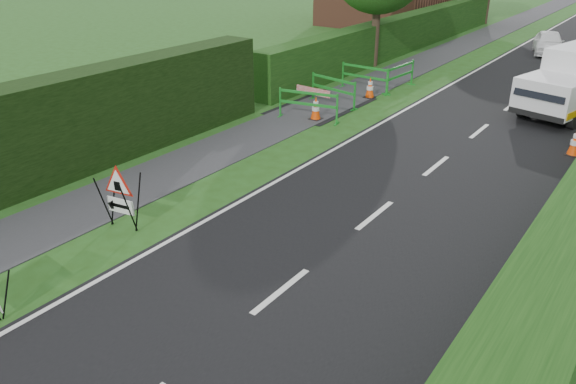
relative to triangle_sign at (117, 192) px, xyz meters
The scene contains 13 objects.
ground 1.99m from the triangle_sign, 30.29° to the right, with size 120.00×120.00×0.00m, color #234A15.
footpath 34.13m from the triangle_sign, 92.41° to the left, with size 2.00×90.00×0.02m, color #2D2D30.
hedge_west_far 21.38m from the triangle_sign, 99.25° to the left, with size 1.00×24.00×1.80m, color #14380F.
triangle_sign is the anchor object (origin of this frame).
traffic_cone_0 12.19m from the triangle_sign, 55.78° to the left, with size 0.38×0.38×0.79m.
traffic_cone_3 8.71m from the triangle_sign, 95.07° to the left, with size 0.38×0.38×0.79m.
traffic_cone_4 12.09m from the triangle_sign, 92.70° to the left, with size 0.38×0.38×0.79m.
ped_barrier_0 8.49m from the triangle_sign, 96.25° to the left, with size 2.09×0.75×1.00m.
ped_barrier_1 10.59m from the triangle_sign, 96.68° to the left, with size 2.09×0.75×1.00m.
ped_barrier_2 12.91m from the triangle_sign, 95.43° to the left, with size 2.07×0.43×1.00m.
ped_barrier_3 13.83m from the triangle_sign, 90.80° to the left, with size 0.49×2.08×1.00m.
redwhite_plank 10.42m from the triangle_sign, 100.47° to the left, with size 1.50×0.04×0.25m, color red.
hatchback_car 24.83m from the triangle_sign, 83.37° to the left, with size 1.33×3.32×1.13m, color white.
Camera 1 is at (7.29, -5.51, 5.68)m, focal length 35.00 mm.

